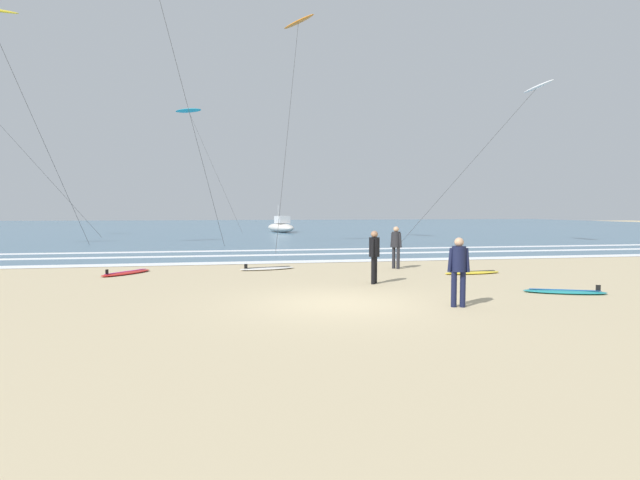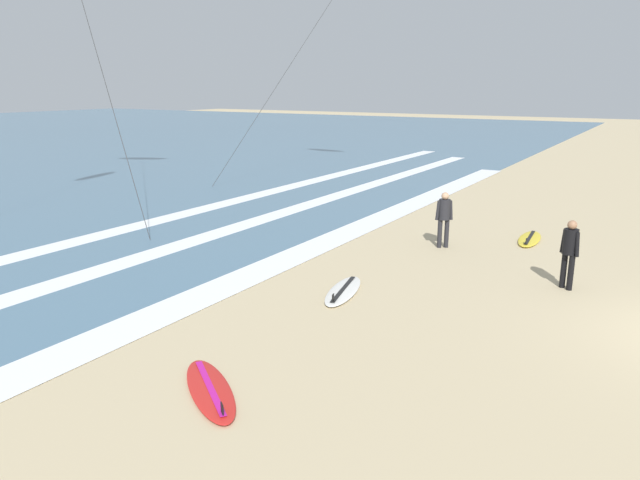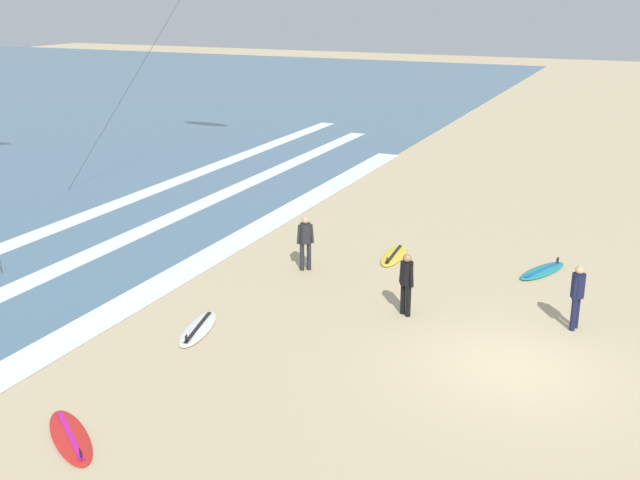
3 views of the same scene
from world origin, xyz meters
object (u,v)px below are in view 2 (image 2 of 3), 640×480
(surfer_left_near, at_px, (444,215))
(surfboard_near_water, at_px, (210,390))
(surfer_mid_group, at_px, (570,248))
(surfboard_right_spare, at_px, (530,239))
(surfboard_foreground_flat, at_px, (343,291))

(surfer_left_near, relative_size, surfboard_near_water, 0.78)
(surfer_mid_group, distance_m, surfer_left_near, 4.11)
(surfboard_right_spare, bearing_deg, surfer_mid_group, -157.72)
(surfer_left_near, height_order, surfboard_foreground_flat, surfer_left_near)
(surfboard_right_spare, relative_size, surfboard_near_water, 1.05)
(surfboard_right_spare, bearing_deg, surfer_left_near, 136.97)
(surfer_mid_group, height_order, surfboard_near_water, surfer_mid_group)
(surfboard_foreground_flat, bearing_deg, surfer_mid_group, -55.74)
(surfer_mid_group, distance_m, surfboard_foreground_flat, 5.18)
(surfer_mid_group, xyz_separation_m, surfboard_foreground_flat, (-2.87, 4.22, -0.91))
(surfboard_foreground_flat, bearing_deg, surfboard_right_spare, -20.27)
(surfer_mid_group, bearing_deg, surfboard_foreground_flat, 124.26)
(surfer_mid_group, relative_size, surfboard_right_spare, 0.75)
(surfer_mid_group, distance_m, surfboard_right_spare, 4.47)
(surfer_left_near, height_order, surfboard_near_water, surfer_left_near)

